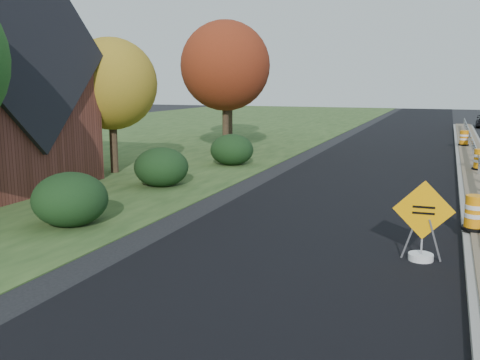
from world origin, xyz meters
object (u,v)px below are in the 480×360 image
(barrel_median_mid, at_px, (480,160))
(barrel_median_far, at_px, (464,138))
(barrel_median_near, at_px, (475,213))
(caution_sign, at_px, (422,241))

(barrel_median_mid, bearing_deg, barrel_median_far, 92.50)
(barrel_median_near, bearing_deg, barrel_median_far, 89.44)
(caution_sign, distance_m, barrel_median_near, 2.60)
(caution_sign, relative_size, barrel_median_near, 2.05)
(caution_sign, bearing_deg, barrel_median_far, 83.12)
(barrel_median_mid, bearing_deg, barrel_median_near, -93.34)
(caution_sign, distance_m, barrel_median_far, 22.55)
(barrel_median_near, xyz_separation_m, barrel_median_far, (0.20, 20.19, 0.00))
(barrel_median_near, distance_m, barrel_median_mid, 10.59)
(barrel_median_mid, xyz_separation_m, barrel_median_far, (-0.42, 9.62, 0.00))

